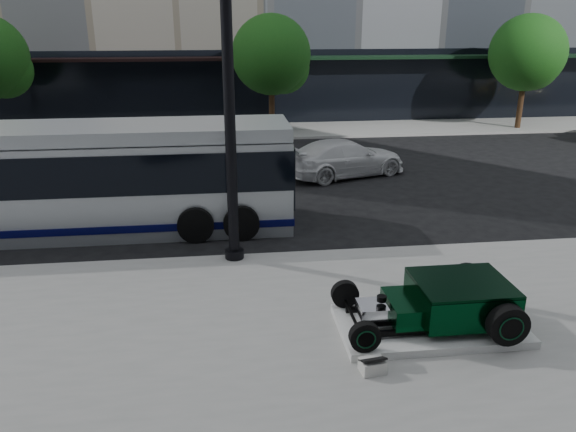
{
  "coord_description": "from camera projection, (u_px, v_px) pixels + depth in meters",
  "views": [
    {
      "loc": [
        -1.58,
        -14.74,
        5.63
      ],
      "look_at": [
        -0.07,
        -2.38,
        1.2
      ],
      "focal_mm": 35.0,
      "sensor_mm": 36.0,
      "label": 1
    }
  ],
  "objects": [
    {
      "name": "lamppost",
      "position": [
        229.0,
        98.0,
        12.32
      ],
      "size": [
        0.46,
        0.46,
        8.28
      ],
      "color": "black",
      "rests_on": "sidewalk_near"
    },
    {
      "name": "hot_rod",
      "position": [
        449.0,
        300.0,
        10.34
      ],
      "size": [
        3.22,
        2.0,
        0.81
      ],
      "color": "black",
      "rests_on": "display_plinth"
    },
    {
      "name": "street_trees",
      "position": [
        274.0,
        58.0,
        26.95
      ],
      "size": [
        29.8,
        3.8,
        5.7
      ],
      "color": "black",
      "rests_on": "sidewalk_far"
    },
    {
      "name": "ground",
      "position": [
        280.0,
        228.0,
        15.86
      ],
      "size": [
        120.0,
        120.0,
        0.0
      ],
      "primitive_type": "plane",
      "color": "black",
      "rests_on": "ground"
    },
    {
      "name": "transit_bus",
      "position": [
        69.0,
        179.0,
        15.21
      ],
      "size": [
        12.12,
        2.88,
        2.92
      ],
      "color": "#B2B7BC",
      "rests_on": "ground"
    },
    {
      "name": "display_plinth",
      "position": [
        429.0,
        325.0,
        10.47
      ],
      "size": [
        3.4,
        1.8,
        0.15
      ],
      "primitive_type": "cube",
      "color": "silver",
      "rests_on": "sidewalk_near"
    },
    {
      "name": "sidewalk_far",
      "position": [
        251.0,
        131.0,
        28.93
      ],
      "size": [
        70.0,
        4.0,
        0.12
      ],
      "primitive_type": "cube",
      "color": "gray",
      "rests_on": "ground"
    },
    {
      "name": "white_sedan",
      "position": [
        345.0,
        158.0,
        20.86
      ],
      "size": [
        5.04,
        3.34,
        1.36
      ],
      "primitive_type": "imported",
      "rotation": [
        0.0,
        0.0,
        1.91
      ],
      "color": "white",
      "rests_on": "ground"
    },
    {
      "name": "info_plaque",
      "position": [
        372.0,
        365.0,
        9.19
      ],
      "size": [
        0.44,
        0.35,
        0.31
      ],
      "color": "silver",
      "rests_on": "sidewalk_near"
    }
  ]
}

